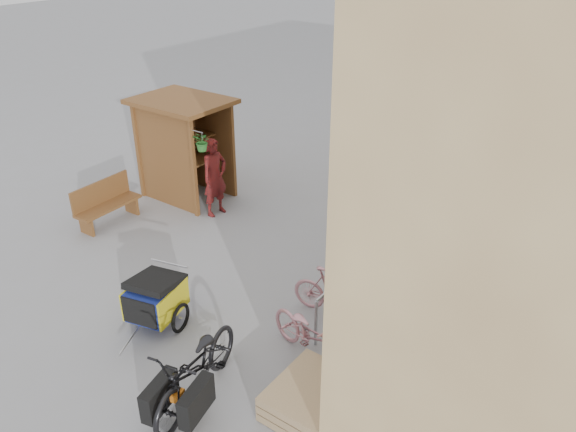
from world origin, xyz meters
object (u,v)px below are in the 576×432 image
Objects in this scene: bike_4 at (408,243)px; bike_7 at (435,205)px; bike_1 at (334,294)px; bike_6 at (419,214)px; shopping_carts at (499,181)px; child_trailer at (155,297)px; pallet_stack at (312,398)px; bench at (106,202)px; person_kiosk at (215,177)px; bike_2 at (381,269)px; bike_3 at (393,260)px; bike_5 at (407,228)px; bike_0 at (311,335)px; cargo_bike at (196,370)px; kiosk at (181,135)px.

bike_7 reaches higher than bike_4.
bike_1 is 3.44m from bike_6.
shopping_carts is 1.40× the size of child_trailer.
pallet_stack is 6.94m from bench.
person_kiosk is at bearing 61.15° from bike_1.
bike_2 is 0.99× the size of bike_3.
bike_5 is 0.97× the size of bike_6.
bench is 6.79m from bike_6.
bike_0 is (-0.58, 0.84, 0.24)m from pallet_stack.
person_kiosk is at bearing 114.89° from bike_5.
bike_2 is 1.01× the size of bike_4.
cargo_bike reaches higher than bike_2.
bike_1 is 2.35m from bike_4.
bike_1 is at bearing -19.56° from kiosk.
pallet_stack is at bearing -31.66° from kiosk.
bike_4 is at bearing 4.20° from kiosk.
bike_1 is (-0.87, 1.95, 0.24)m from pallet_stack.
shopping_carts is at bearing 7.66° from bike_4.
pallet_stack is at bearing 15.61° from cargo_bike.
cargo_bike is 1.42× the size of bike_4.
bike_0 reaches higher than bike_2.
bike_4 is (6.07, 2.43, -0.10)m from bench.
shopping_carts reaches higher than bike_6.
kiosk reaches higher than child_trailer.
child_trailer is at bearing 178.84° from pallet_stack.
bike_6 is at bearing 19.14° from bike_0.
shopping_carts is at bearing 32.16° from kiosk.
cargo_bike is at bearing -43.51° from kiosk.
bike_4 is at bearing -136.92° from bike_5.
kiosk is 6.55m from bike_0.
person_kiosk is (-3.62, 4.35, 0.38)m from cargo_bike.
bike_0 reaches higher than bike_4.
kiosk is 1.40× the size of bike_5.
kiosk is 1.08× the size of shopping_carts.
pallet_stack is at bearing -179.99° from bike_6.
bike_6 is at bearing 23.44° from bike_3.
bike_4 is (-0.08, 0.83, -0.07)m from bike_3.
bike_3 is (6.14, 1.60, -0.03)m from bench.
bike_3 is at bearing -157.24° from bike_4.
kiosk is at bearing 98.51° from bike_2.
bike_3 is at bearing -97.01° from shopping_carts.
kiosk is at bearing 115.89° from child_trailer.
kiosk reaches higher than bike_6.
bike_0 is 2.30m from bike_2.
shopping_carts is at bearing -44.88° from person_kiosk.
bike_4 is at bearing -175.50° from bike_6.
cargo_bike reaches higher than bike_7.
bench is 6.21m from bike_2.
kiosk is at bearing 77.30° from bike_0.
person_kiosk reaches higher than shopping_carts.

